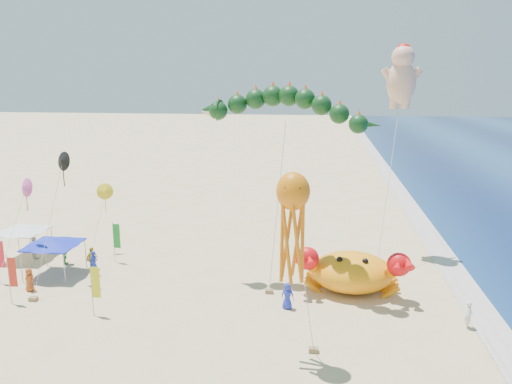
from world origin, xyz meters
TOP-DOWN VIEW (x-y plane):
  - ground at (0.00, 0.00)m, footprint 320.00×320.00m
  - foam_strip at (12.00, 0.00)m, footprint 320.00×320.00m
  - crab_inflatable at (4.39, 1.84)m, footprint 7.25×4.74m
  - dragon_kite at (-0.30, 2.39)m, footprint 11.60×4.60m
  - cherub_kite at (8.04, 10.29)m, footprint 3.37×8.59m
  - octopus_kite at (0.90, -6.78)m, footprint 2.21×1.55m
  - canopy_blue at (-16.49, 1.92)m, footprint 3.72×3.72m
  - canopy_white at (-20.50, 4.66)m, footprint 3.50×3.50m
  - feather_flags at (-14.92, -0.43)m, footprint 9.06×8.58m
  - beachgoers at (-12.61, 2.17)m, footprint 31.23×8.11m
  - small_kites at (-15.80, 2.99)m, footprint 4.44×9.43m

SIDE VIEW (x-z plane):
  - ground at x=0.00m, z-range 0.00..0.00m
  - foam_strip at x=12.00m, z-range 0.01..0.01m
  - beachgoers at x=-12.61m, z-range -0.07..1.82m
  - crab_inflatable at x=4.39m, z-range -0.19..2.99m
  - feather_flags at x=-14.92m, z-range 0.41..3.61m
  - canopy_white at x=-20.50m, z-range 1.09..3.80m
  - canopy_blue at x=-16.49m, z-range 1.09..3.80m
  - small_kites at x=-15.80m, z-range 1.41..10.47m
  - octopus_kite at x=0.90m, z-range 2.50..12.04m
  - dragon_kite at x=-0.30m, z-range 5.19..18.10m
  - cherub_kite at x=8.04m, z-range 5.85..22.16m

